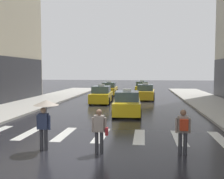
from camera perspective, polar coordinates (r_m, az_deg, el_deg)
The scene contains 10 objects.
ground_plane at distance 9.55m, azimuth -5.55°, elevation -14.43°, with size 160.00×160.00×0.00m, color black.
crosswalk_markings at distance 12.37m, azimuth -2.42°, elevation -10.08°, with size 11.30×2.80×0.01m.
taxi_lead at distance 18.22m, azimuth 3.35°, elevation -3.21°, with size 2.08×4.61×1.80m.
taxi_second at distance 24.75m, azimuth -2.36°, elevation -1.29°, with size 2.05×4.59×1.80m.
taxi_third at distance 27.92m, azimuth 7.42°, elevation -0.71°, with size 2.09×4.62×1.80m.
taxi_fourth at distance 33.00m, azimuth -0.63°, elevation 0.05°, with size 1.99×4.57×1.80m.
taxi_fifth at distance 36.69m, azimuth 6.64°, elevation 0.42°, with size 1.95×4.55×1.80m.
pedestrian_with_umbrella at distance 10.14m, azimuth -14.58°, elevation -4.63°, with size 0.96×0.96×1.94m.
pedestrian_with_backpack at distance 9.69m, azimuth 15.48°, elevation -8.32°, with size 0.55×0.43×1.65m.
pedestrian_with_handbag at distance 9.51m, azimuth -2.79°, elevation -8.65°, with size 0.60×0.24×1.65m.
Camera 1 is at (2.03, -8.83, 3.02)m, focal length 41.28 mm.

